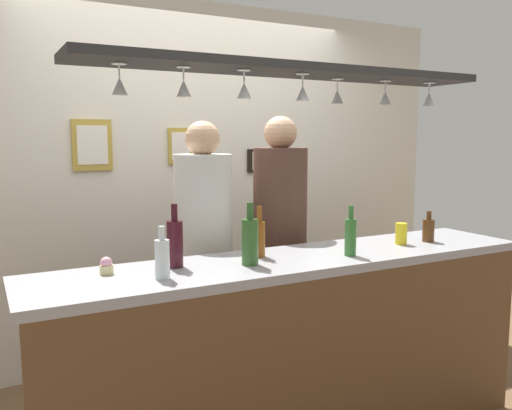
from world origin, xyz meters
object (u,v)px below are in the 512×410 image
Objects in this scene: cupcake at (106,266)px; picture_frame_caricature at (92,145)px; bottle_soda_clear at (162,258)px; bottle_wine_dark_red at (175,242)px; person_left_white_patterned_shirt at (204,237)px; bottle_beer_amber_tall at (259,237)px; bottle_beer_green_import at (351,236)px; picture_frame_lower_pair at (265,161)px; bottle_beer_brown_stubby at (428,230)px; picture_frame_crest at (180,146)px; bottle_champagne_green at (250,240)px; person_middle_brown_shirt at (280,226)px; drink_can at (401,234)px.

cupcake is 0.23× the size of picture_frame_caricature.
bottle_wine_dark_red is at bearing 55.81° from bottle_soda_clear.
bottle_beer_amber_tall is at bearing -79.80° from person_left_white_patterned_shirt.
bottle_beer_green_import is (0.52, -0.72, 0.08)m from person_left_white_patterned_shirt.
person_left_white_patterned_shirt reaches higher than picture_frame_lower_pair.
person_left_white_patterned_shirt is 1.23m from picture_frame_lower_pair.
bottle_wine_dark_red is 0.33m from cupcake.
bottle_beer_brown_stubby is 0.69× the size of picture_frame_crest.
bottle_wine_dark_red is 1.00× the size of picture_frame_lower_pair.
bottle_champagne_green is 1.57m from picture_frame_caricature.
bottle_beer_green_import is at bearing -56.84° from picture_frame_caricature.
bottle_beer_green_import is (1.00, -0.02, 0.01)m from bottle_soda_clear.
person_middle_brown_shirt is 5.85× the size of bottle_champagne_green.
picture_frame_lower_pair is (-0.11, 1.41, 0.37)m from drink_can.
bottle_beer_brown_stubby is 0.53× the size of picture_frame_caricature.
bottle_wine_dark_red is (0.12, 0.17, 0.03)m from bottle_soda_clear.
bottle_beer_amber_tall is 0.76× the size of picture_frame_caricature.
bottle_champagne_green is at bearing -178.15° from drink_can.
bottle_beer_brown_stubby is (1.64, 0.07, -0.02)m from bottle_soda_clear.
person_middle_brown_shirt is at bearing 30.86° from bottle_wine_dark_red.
person_middle_brown_shirt is 1.22m from bottle_soda_clear.
drink_can is at bearing -3.97° from cupcake.
picture_frame_lower_pair is at bearing 60.08° from bottle_beer_amber_tall.
person_left_white_patterned_shirt reaches higher than bottle_beer_brown_stubby.
person_middle_brown_shirt is 0.76m from drink_can.
picture_frame_lower_pair reaches higher than cupcake.
picture_frame_caricature is (0.21, 1.30, 0.52)m from cupcake.
picture_frame_crest is at bearing 68.80° from bottle_wine_dark_red.
bottle_soda_clear is 1.28× the size of bottle_beer_brown_stubby.
person_left_white_patterned_shirt is at bearing -59.39° from picture_frame_caricature.
drink_can is 0.36× the size of picture_frame_caricature.
picture_frame_crest is (0.51, 1.32, 0.43)m from bottle_wine_dark_red.
drink_can is at bearing -32.85° from person_left_white_patterned_shirt.
bottle_beer_amber_tall is 1.44× the size of bottle_beer_brown_stubby.
bottle_beer_green_import is 2.13× the size of drink_can.
drink_can is at bearing -85.48° from picture_frame_lower_pair.
person_left_white_patterned_shirt is at bearing 147.15° from drink_can.
bottle_beer_amber_tall is at bearing 173.85° from bottle_beer_brown_stubby.
bottle_beer_amber_tall is 1.55m from picture_frame_lower_pair.
bottle_beer_green_import is 1.86m from picture_frame_caricature.
picture_frame_caricature reaches higher than bottle_beer_green_import.
person_left_white_patterned_shirt is 0.52m from person_middle_brown_shirt.
person_left_white_patterned_shirt is 5.73× the size of picture_frame_lower_pair.
person_middle_brown_shirt is at bearing 125.26° from drink_can.
picture_frame_caricature is at bearing 106.95° from bottle_champagne_green.
person_middle_brown_shirt is 0.94m from picture_frame_lower_pair.
person_middle_brown_shirt is 1.37m from picture_frame_caricature.
bottle_wine_dark_red is 0.88× the size of picture_frame_caricature.
bottle_wine_dark_red is 1.00× the size of bottle_champagne_green.
drink_can is 2.07m from picture_frame_caricature.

